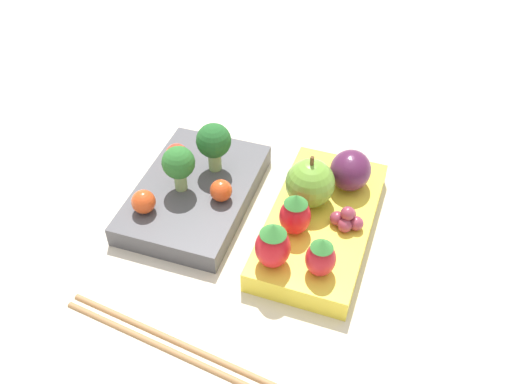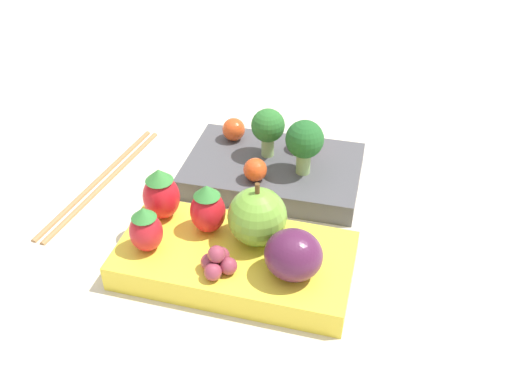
% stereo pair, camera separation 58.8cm
% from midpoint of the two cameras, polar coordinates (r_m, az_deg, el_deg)
% --- Properties ---
extents(ground_plane, '(4.00, 4.00, 0.00)m').
position_cam_midpoint_polar(ground_plane, '(0.50, -26.11, -16.04)').
color(ground_plane, beige).
extents(bento_box_savoury, '(0.19, 0.13, 0.02)m').
position_cam_midpoint_polar(bento_box_savoury, '(0.54, -31.74, -11.31)').
color(bento_box_savoury, '#4C4C51').
rests_on(bento_box_savoury, ground_plane).
extents(bento_box_fruit, '(0.20, 0.11, 0.02)m').
position_cam_midpoint_polar(bento_box_fruit, '(0.46, -19.28, -17.36)').
color(bento_box_fruit, yellow).
rests_on(bento_box_fruit, ground_plane).
extents(broccoli_floret_0, '(0.04, 0.04, 0.06)m').
position_cam_midpoint_polar(broccoli_floret_0, '(0.51, -30.47, -5.82)').
color(broccoli_floret_0, '#93B770').
rests_on(broccoli_floret_0, bento_box_savoury).
extents(broccoli_floret_1, '(0.04, 0.04, 0.05)m').
position_cam_midpoint_polar(broccoli_floret_1, '(0.51, -35.30, -8.74)').
color(broccoli_floret_1, '#93B770').
rests_on(broccoli_floret_1, bento_box_savoury).
extents(cherry_tomato_0, '(0.03, 0.03, 0.03)m').
position_cam_midpoint_polar(cherry_tomato_0, '(0.53, -38.82, -12.46)').
color(cherry_tomato_0, '#DB4C1E').
rests_on(cherry_tomato_0, bento_box_savoury).
extents(cherry_tomato_1, '(0.02, 0.02, 0.02)m').
position_cam_midpoint_polar(cherry_tomato_1, '(0.50, -30.95, -12.31)').
color(cherry_tomato_1, '#DB4C1E').
rests_on(cherry_tomato_1, bento_box_savoury).
extents(cherry_tomato_2, '(0.03, 0.03, 0.03)m').
position_cam_midpoint_polar(cherry_tomato_2, '(0.55, -33.15, -6.66)').
color(cherry_tomato_2, red).
rests_on(cherry_tomato_2, bento_box_savoury).
extents(apple, '(0.05, 0.05, 0.06)m').
position_cam_midpoint_polar(apple, '(0.45, -21.23, -12.50)').
color(apple, '#70A838').
rests_on(apple, bento_box_fruit).
extents(strawberry_0, '(0.03, 0.03, 0.05)m').
position_cam_midpoint_polar(strawberry_0, '(0.43, -24.87, -16.98)').
color(strawberry_0, red).
rests_on(strawberry_0, bento_box_fruit).
extents(strawberry_1, '(0.03, 0.03, 0.04)m').
position_cam_midpoint_polar(strawberry_1, '(0.41, -24.36, -23.70)').
color(strawberry_1, red).
rests_on(strawberry_1, bento_box_fruit).
extents(strawberry_2, '(0.03, 0.03, 0.05)m').
position_cam_midpoint_polar(strawberry_2, '(0.43, -29.71, -21.14)').
color(strawberry_2, red).
rests_on(strawberry_2, bento_box_fruit).
extents(plum, '(0.05, 0.04, 0.04)m').
position_cam_midpoint_polar(plum, '(0.45, -14.84, -10.58)').
color(plum, '#511E42').
rests_on(plum, bento_box_fruit).
extents(grape_cluster, '(0.03, 0.03, 0.02)m').
position_cam_midpoint_polar(grape_cluster, '(0.43, -17.42, -17.95)').
color(grape_cluster, '#93384C').
rests_on(grape_cluster, bento_box_fruit).
extents(chopsticks_pair, '(0.04, 0.21, 0.01)m').
position_cam_midpoint_polar(chopsticks_pair, '(0.50, -41.76, -28.57)').
color(chopsticks_pair, '#A37547').
rests_on(chopsticks_pair, ground_plane).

